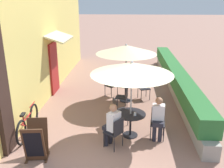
# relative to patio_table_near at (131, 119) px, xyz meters

# --- Properties ---
(ground_plane) EXTENTS (120.00, 120.00, 0.00)m
(ground_plane) POSITION_rel_patio_table_near_xyz_m (-0.79, -1.55, -0.53)
(ground_plane) COLOR #936B5B
(cafe_facade_wall) EXTENTS (0.98, 11.09, 4.20)m
(cafe_facade_wall) POSITION_rel_patio_table_near_xyz_m (-3.33, 3.86, 1.55)
(cafe_facade_wall) COLOR #E0CC6B
(cafe_facade_wall) RESTS_ON ground_plane
(planter_hedge) EXTENTS (0.60, 10.09, 1.01)m
(planter_hedge) POSITION_rel_patio_table_near_xyz_m (1.96, 3.89, 0.00)
(planter_hedge) COLOR gray
(planter_hedge) RESTS_ON ground_plane
(patio_table_near) EXTENTS (0.86, 0.86, 0.70)m
(patio_table_near) POSITION_rel_patio_table_near_xyz_m (0.00, 0.00, 0.00)
(patio_table_near) COLOR black
(patio_table_near) RESTS_ON ground_plane
(patio_umbrella_near) EXTENTS (2.25, 2.25, 2.24)m
(patio_umbrella_near) POSITION_rel_patio_table_near_xyz_m (0.00, 0.00, 1.50)
(patio_umbrella_near) COLOR #B7B7BC
(patio_umbrella_near) RESTS_ON ground_plane
(cafe_chair_near_left) EXTENTS (0.56, 0.56, 0.87)m
(cafe_chair_near_left) POSITION_rel_patio_table_near_xyz_m (-0.40, -0.66, -0.02)
(cafe_chair_near_left) COLOR #232328
(cafe_chair_near_left) RESTS_ON ground_plane
(seated_patron_near_left) EXTENTS (0.51, 0.50, 1.25)m
(seated_patron_near_left) POSITION_rel_patio_table_near_xyz_m (-0.49, -0.60, 0.15)
(seated_patron_near_left) COLOR #23232D
(seated_patron_near_left) RESTS_ON ground_plane
(cafe_chair_near_right) EXTENTS (0.44, 0.44, 0.87)m
(cafe_chair_near_right) POSITION_rel_patio_table_near_xyz_m (0.77, -0.01, -0.02)
(cafe_chair_near_right) COLOR #232328
(cafe_chair_near_right) RESTS_ON ground_plane
(seated_patron_near_right) EXTENTS (0.36, 0.43, 1.25)m
(seated_patron_near_right) POSITION_rel_patio_table_near_xyz_m (0.76, -0.12, 0.15)
(seated_patron_near_right) COLOR #23232D
(seated_patron_near_right) RESTS_ON ground_plane
(cafe_chair_near_back) EXTENTS (0.53, 0.53, 0.87)m
(cafe_chair_near_back) POSITION_rel_patio_table_near_xyz_m (-0.38, 0.68, -0.02)
(cafe_chair_near_back) COLOR #232328
(cafe_chair_near_back) RESTS_ON ground_plane
(coffee_cup_near) EXTENTS (0.07, 0.07, 0.09)m
(coffee_cup_near) POSITION_rel_patio_table_near_xyz_m (0.12, -0.13, 0.21)
(coffee_cup_near) COLOR white
(coffee_cup_near) RESTS_ON patio_table_near
(patio_table_mid) EXTENTS (0.86, 0.86, 0.70)m
(patio_table_mid) POSITION_rel_patio_table_near_xyz_m (-0.17, 2.59, 0.00)
(patio_table_mid) COLOR black
(patio_table_mid) RESTS_ON ground_plane
(patio_umbrella_mid) EXTENTS (2.25, 2.25, 2.24)m
(patio_umbrella_mid) POSITION_rel_patio_table_near_xyz_m (-0.17, 2.59, 1.50)
(patio_umbrella_mid) COLOR #B7B7BC
(patio_umbrella_mid) RESTS_ON ground_plane
(cafe_chair_mid_left) EXTENTS (0.56, 0.56, 0.87)m
(cafe_chair_mid_left) POSITION_rel_patio_table_near_xyz_m (-0.81, 3.04, -0.02)
(cafe_chair_mid_left) COLOR #232328
(cafe_chair_mid_left) RESTS_ON ground_plane
(cafe_chair_mid_right) EXTENTS (0.47, 0.47, 0.87)m
(cafe_chair_mid_right) POSITION_rel_patio_table_near_xyz_m (-0.24, 1.82, -0.02)
(cafe_chair_mid_right) COLOR #232328
(cafe_chair_mid_right) RESTS_ON ground_plane
(cafe_chair_mid_back) EXTENTS (0.51, 0.51, 0.87)m
(cafe_chair_mid_back) POSITION_rel_patio_table_near_xyz_m (0.53, 2.92, -0.02)
(cafe_chair_mid_back) COLOR #232328
(cafe_chair_mid_back) RESTS_ON ground_plane
(coffee_cup_mid) EXTENTS (0.07, 0.07, 0.09)m
(coffee_cup_mid) POSITION_rel_patio_table_near_xyz_m (-0.09, 2.66, 0.21)
(coffee_cup_mid) COLOR white
(coffee_cup_mid) RESTS_ON patio_table_mid
(bicycle_leaning) EXTENTS (0.15, 1.80, 0.79)m
(bicycle_leaning) POSITION_rel_patio_table_near_xyz_m (-2.99, -0.10, -0.17)
(bicycle_leaning) COLOR black
(bicycle_leaning) RESTS_ON ground_plane
(menu_board) EXTENTS (0.58, 0.69, 0.97)m
(menu_board) POSITION_rel_patio_table_near_xyz_m (-2.33, -1.23, -0.06)
(menu_board) COLOR #422819
(menu_board) RESTS_ON ground_plane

